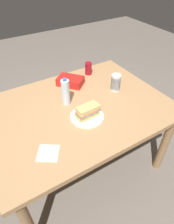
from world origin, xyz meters
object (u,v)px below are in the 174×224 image
soda_can_red (88,68)px  chip_bag (70,81)px  dining_table (78,115)px  plastic_cup_stack (116,82)px  sandwich (87,111)px  paper_plate (87,116)px  water_bottle_tall (66,92)px

soda_can_red → chip_bag: 0.26m
dining_table → plastic_cup_stack: plastic_cup_stack is taller
soda_can_red → chip_bag: (-0.24, -0.08, -0.03)m
sandwich → chip_bag: sandwich is taller
dining_table → sandwich: size_ratio=7.81×
chip_bag → sandwich: bearing=127.3°
paper_plate → chip_bag: 0.48m
sandwich → water_bottle_tall: water_bottle_tall is taller
sandwich → plastic_cup_stack: 0.44m
chip_bag → plastic_cup_stack: plastic_cup_stack is taller
soda_can_red → plastic_cup_stack: plastic_cup_stack is taller
dining_table → water_bottle_tall: 0.22m
soda_can_red → chip_bag: soda_can_red is taller
plastic_cup_stack → chip_bag: bearing=136.2°
soda_can_red → chip_bag: size_ratio=0.53×
dining_table → paper_plate: (-0.00, -0.15, 0.09)m
paper_plate → sandwich: size_ratio=1.38×
sandwich → chip_bag: bearing=77.4°
sandwich → soda_can_red: 0.65m
paper_plate → chip_bag: chip_bag is taller
water_bottle_tall → paper_plate: bearing=-77.4°
soda_can_red → plastic_cup_stack: size_ratio=0.82×
soda_can_red → chip_bag: bearing=-162.5°
paper_plate → chip_bag: size_ratio=1.12×
paper_plate → water_bottle_tall: size_ratio=1.12×
chip_bag → water_bottle_tall: size_ratio=1.00×
soda_can_red → water_bottle_tall: size_ratio=0.53×
water_bottle_tall → soda_can_red: bearing=37.5°
dining_table → plastic_cup_stack: 0.44m
paper_plate → soda_can_red: bearing=57.3°
water_bottle_tall → plastic_cup_stack: bearing=-6.6°
dining_table → water_bottle_tall: water_bottle_tall is taller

